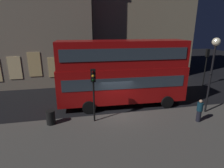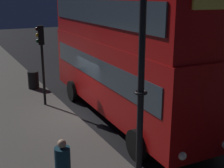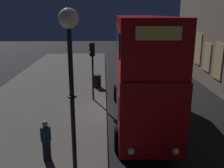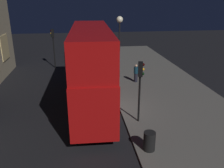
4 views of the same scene
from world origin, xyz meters
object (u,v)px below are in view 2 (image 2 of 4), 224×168
litter_bin (33,80)px  street_lamp (142,30)px  double_decker_bus (121,47)px  traffic_light_near_kerb (41,49)px

litter_bin → street_lamp: bearing=-2.1°
double_decker_bus → street_lamp: 6.81m
street_lamp → litter_bin: 12.27m
double_decker_bus → litter_bin: size_ratio=11.00×
traffic_light_near_kerb → street_lamp: size_ratio=0.66×
traffic_light_near_kerb → litter_bin: bearing=-172.5°
double_decker_bus → street_lamp: size_ratio=1.90×
street_lamp → litter_bin: street_lamp is taller
double_decker_bus → traffic_light_near_kerb: (-2.68, -2.66, -0.26)m
street_lamp → litter_bin: bearing=177.9°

